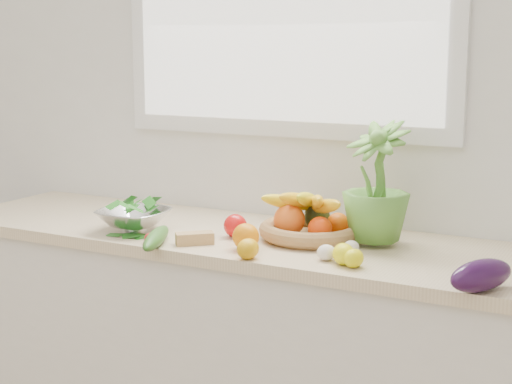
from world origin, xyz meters
The scene contains 18 objects.
back_wall centered at (0.00, 2.25, 1.35)m, with size 4.50×0.02×2.70m, color white.
counter_cabinet centered at (0.00, 1.95, 0.43)m, with size 2.20×0.58×0.86m, color silver.
countertop centered at (0.00, 1.95, 0.88)m, with size 2.24×0.62×0.04m, color beige.
orange_loose centered at (0.10, 1.76, 0.94)m, with size 0.08×0.08×0.08m, color orange.
lemon_a centered at (0.16, 1.67, 0.93)m, with size 0.06×0.08×0.06m, color #DD9C0C.
lemon_b centered at (0.47, 1.73, 0.93)m, with size 0.05×0.07×0.05m, color yellow.
lemon_c centered at (0.43, 1.75, 0.93)m, with size 0.06×0.08×0.06m, color #F6F00D.
apple centered at (-0.01, 1.89, 0.94)m, with size 0.08×0.08×0.08m, color red.
ginger centered at (-0.07, 1.75, 0.92)m, with size 0.12×0.05×0.04m, color tan.
garlic_a centered at (0.41, 1.87, 0.92)m, with size 0.05×0.05×0.04m, color silver.
garlic_b centered at (0.16, 1.95, 0.92)m, with size 0.05×0.05×0.05m, color silver.
garlic_c centered at (0.37, 1.77, 0.92)m, with size 0.06×0.06×0.05m, color silver.
eggplant centered at (0.84, 1.68, 0.94)m, with size 0.08×0.21×0.08m, color #2C0F38.
cucumber centered at (-0.17, 1.67, 0.93)m, with size 0.05×0.28×0.05m, color #255418.
radish centered at (-0.21, 1.69, 0.92)m, with size 0.03×0.03×0.03m, color red.
potted_herb centered at (0.44, 2.00, 1.11)m, with size 0.21×0.21×0.38m, color #599837.
fruit_basket centered at (0.22, 1.98, 0.95)m, with size 0.39×0.39×0.18m.
colander_with_spinach centered at (-0.35, 1.80, 0.96)m, with size 0.24×0.24×0.12m.
Camera 1 is at (1.23, -0.31, 1.52)m, focal length 55.00 mm.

